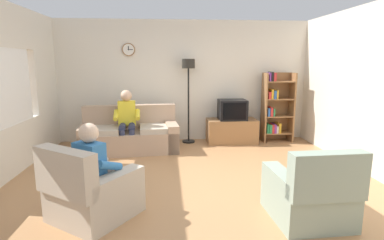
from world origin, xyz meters
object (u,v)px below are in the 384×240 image
couch (130,136)px  bookshelf (275,107)px  person_on_couch (127,118)px  person_in_left_armchair (97,166)px  armchair_near_window (92,194)px  tv (232,110)px  tv_stand (232,131)px  floor_lamp (188,78)px  armchair_near_bookshelf (309,196)px

couch → bookshelf: bearing=9.8°
person_on_couch → person_in_left_armchair: size_ratio=1.11×
armchair_near_window → person_on_couch: bearing=88.3°
tv → bookshelf: bearing=5.4°
tv → person_on_couch: size_ratio=0.48×
armchair_near_window → person_in_left_armchair: (0.05, 0.07, 0.32)m
tv_stand → tv: tv is taller
tv → person_in_left_armchair: size_ratio=0.54×
bookshelf → floor_lamp: 2.08m
person_in_left_armchair → tv: bearing=54.2°
bookshelf → person_in_left_armchair: (-3.26, -3.23, -0.17)m
bookshelf → floor_lamp: (-1.97, 0.03, 0.67)m
floor_lamp → tv_stand: bearing=-5.9°
floor_lamp → armchair_near_window: size_ratio=1.57×
bookshelf → floor_lamp: bearing=179.2°
armchair_near_window → person_on_couch: 2.67m
bookshelf → armchair_near_bookshelf: bookshelf is taller
tv → person_in_left_armchair: person_in_left_armchair is taller
tv → person_on_couch: person_on_couch is taller
person_on_couch → bookshelf: bearing=11.6°
couch → tv: (2.19, 0.46, 0.43)m
couch → person_on_couch: 0.40m
tv_stand → armchair_near_window: 3.97m
bookshelf → person_in_left_armchair: 4.59m
couch → floor_lamp: 1.77m
floor_lamp → person_on_couch: (-1.27, -0.69, -0.75)m
bookshelf → couch: bearing=-170.2°
tv → armchair_near_window: bearing=-125.7°
tv → armchair_near_window: 3.97m
armchair_near_bookshelf → armchair_near_window: bearing=174.1°
tv → armchair_near_bookshelf: 3.49m
couch → person_in_left_armchair: (-0.06, -2.67, 0.29)m
tv_stand → couch: bearing=-167.6°
floor_lamp → person_in_left_armchair: size_ratio=1.65×
tv_stand → floor_lamp: bearing=174.1°
bookshelf → person_on_couch: 3.30m
couch → tv_stand: bearing=12.4°
couch → person_in_left_armchair: 2.69m
person_on_couch → armchair_near_window: bearing=-91.7°
couch → armchair_near_bookshelf: same height
armchair_near_window → bookshelf: bearing=44.9°
armchair_near_window → person_in_left_armchair: person_in_left_armchair is taller
person_on_couch → floor_lamp: bearing=28.7°
floor_lamp → armchair_near_bookshelf: floor_lamp is taller
tv_stand → bookshelf: bearing=4.0°
floor_lamp → person_in_left_armchair: (-1.29, -3.25, -0.85)m
tv_stand → bookshelf: bookshelf is taller
floor_lamp → couch: bearing=-154.7°
couch → armchair_near_bookshelf: (2.35, -3.00, -0.02)m
floor_lamp → person_on_couch: 1.63m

